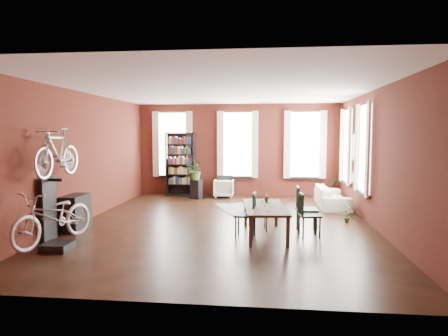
# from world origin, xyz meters

# --- Properties ---
(room) EXTENTS (9.00, 9.04, 3.22)m
(room) POSITION_xyz_m (0.25, 0.62, 2.14)
(room) COLOR black
(room) RESTS_ON ground
(dining_table) EXTENTS (1.05, 1.95, 0.64)m
(dining_table) POSITION_xyz_m (0.98, -0.96, 0.32)
(dining_table) COLOR #4B3B2D
(dining_table) RESTS_ON ground
(dining_chair_a) EXTENTS (0.48, 0.48, 0.95)m
(dining_chair_a) POSITION_xyz_m (0.58, -1.09, 0.47)
(dining_chair_a) COLOR #1B3A3C
(dining_chair_a) RESTS_ON ground
(dining_chair_b) EXTENTS (0.41, 0.41, 0.80)m
(dining_chair_b) POSITION_xyz_m (0.86, -0.48, 0.40)
(dining_chair_b) COLOR black
(dining_chair_b) RESTS_ON ground
(dining_chair_c) EXTENTS (0.49, 0.49, 0.94)m
(dining_chair_c) POSITION_xyz_m (1.93, -0.94, 0.47)
(dining_chair_c) COLOR black
(dining_chair_c) RESTS_ON ground
(dining_chair_d) EXTENTS (0.48, 0.48, 1.01)m
(dining_chair_d) POSITION_xyz_m (1.91, -0.50, 0.50)
(dining_chair_d) COLOR #183336
(dining_chair_d) RESTS_ON ground
(bookshelf) EXTENTS (1.00, 0.32, 2.20)m
(bookshelf) POSITION_xyz_m (-2.00, 4.30, 1.10)
(bookshelf) COLOR black
(bookshelf) RESTS_ON ground
(white_armchair) EXTENTS (0.68, 0.64, 0.68)m
(white_armchair) POSITION_xyz_m (-0.45, 4.10, 0.34)
(white_armchair) COLOR silver
(white_armchair) RESTS_ON ground
(cream_sofa) EXTENTS (0.61, 2.08, 0.81)m
(cream_sofa) POSITION_xyz_m (2.95, 2.60, 0.41)
(cream_sofa) COLOR beige
(cream_sofa) RESTS_ON ground
(striped_rug) EXTENTS (1.70, 2.07, 0.01)m
(striped_rug) POSITION_xyz_m (0.28, 2.05, 0.01)
(striped_rug) COLOR black
(striped_rug) RESTS_ON ground
(bike_trainer) EXTENTS (0.50, 0.50, 0.14)m
(bike_trainer) POSITION_xyz_m (-2.87, -2.43, 0.07)
(bike_trainer) COLOR black
(bike_trainer) RESTS_ON ground
(bike_wall_rack) EXTENTS (0.16, 0.60, 1.30)m
(bike_wall_rack) POSITION_xyz_m (-3.40, -1.80, 0.65)
(bike_wall_rack) COLOR black
(bike_wall_rack) RESTS_ON ground
(console_table) EXTENTS (0.40, 0.80, 0.80)m
(console_table) POSITION_xyz_m (-3.28, -0.90, 0.40)
(console_table) COLOR black
(console_table) RESTS_ON ground
(plant_stand) EXTENTS (0.40, 0.40, 0.63)m
(plant_stand) POSITION_xyz_m (-1.32, 3.70, 0.32)
(plant_stand) COLOR black
(plant_stand) RESTS_ON ground
(plant_by_sofa) EXTENTS (0.60, 0.78, 0.31)m
(plant_by_sofa) POSITION_xyz_m (3.20, 4.24, 0.15)
(plant_by_sofa) COLOR #2C4F1F
(plant_by_sofa) RESTS_ON ground
(plant_small) EXTENTS (0.32, 0.48, 0.16)m
(plant_small) POSITION_xyz_m (2.98, 0.54, 0.08)
(plant_small) COLOR #356327
(plant_small) RESTS_ON ground
(bicycle_floor) EXTENTS (0.91, 1.14, 1.91)m
(bicycle_floor) POSITION_xyz_m (-2.91, -2.45, 1.10)
(bicycle_floor) COLOR #BFB2B0
(bicycle_floor) RESTS_ON bike_trainer
(bicycle_hung) EXTENTS (0.47, 1.00, 1.66)m
(bicycle_hung) POSITION_xyz_m (-3.15, -1.80, 2.13)
(bicycle_hung) COLOR #A5A8AD
(bicycle_hung) RESTS_ON bike_wall_rack
(plant_on_stand) EXTENTS (0.72, 0.77, 0.52)m
(plant_on_stand) POSITION_xyz_m (-1.33, 3.67, 0.89)
(plant_on_stand) COLOR #325A24
(plant_on_stand) RESTS_ON plant_stand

